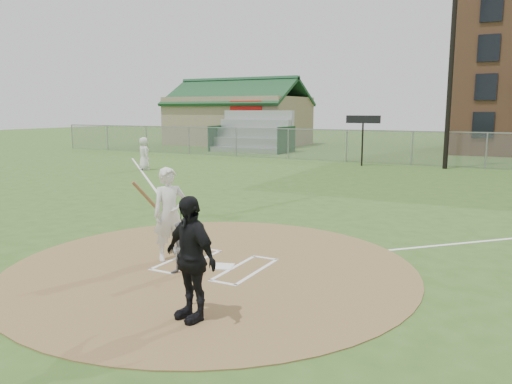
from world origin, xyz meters
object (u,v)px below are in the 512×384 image
at_px(ondeck_player, 144,154).
at_px(catcher, 182,249).
at_px(umpire, 190,258).
at_px(home_plate, 223,267).
at_px(batter_at_plate, 170,214).

bearing_deg(ondeck_player, catcher, 163.95).
bearing_deg(catcher, umpire, -58.41).
bearing_deg(home_plate, batter_at_plate, -177.50).
height_order(home_plate, umpire, umpire).
bearing_deg(batter_at_plate, home_plate, 2.50).
bearing_deg(batter_at_plate, catcher, -41.04).
distance_m(catcher, umpire, 2.16).
xyz_separation_m(catcher, ondeck_player, (-12.28, 13.50, 0.34)).
xyz_separation_m(catcher, batter_at_plate, (-0.84, 0.73, 0.48)).
bearing_deg(umpire, batter_at_plate, 151.33).
distance_m(home_plate, batter_at_plate, 1.63).
xyz_separation_m(umpire, batter_at_plate, (-2.19, 2.37, 0.04)).
xyz_separation_m(home_plate, umpire, (0.89, -2.42, 0.96)).
height_order(home_plate, catcher, catcher).
relative_size(catcher, ondeck_player, 0.60).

